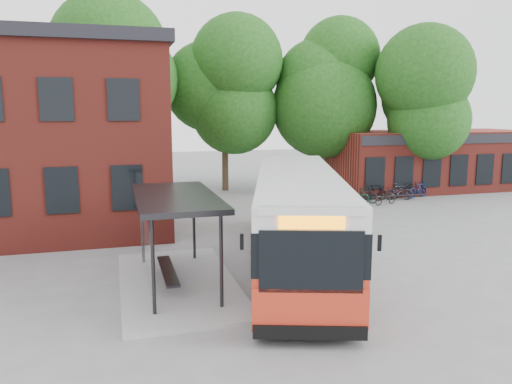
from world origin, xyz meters
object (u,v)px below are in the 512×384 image
object	(u,v)px
bicycle_5	(399,192)
city_bus	(297,219)
bicycle_0	(355,196)
bicycle_1	(365,196)
bus_shelter	(177,240)
bicycle_6	(403,191)
bicycle_7	(418,190)
bicycle_2	(385,197)
bicycle_3	(375,193)

from	to	relation	value
bicycle_5	city_bus	bearing A→B (deg)	144.48
bicycle_0	bicycle_1	distance (m)	0.66
bus_shelter	bicycle_6	distance (m)	19.23
bicycle_5	bicycle_6	size ratio (longest dim) A/B	0.98
bus_shelter	bicycle_1	xyz separation A→B (m)	(12.26, 10.87, -0.99)
bicycle_1	bicycle_7	distance (m)	4.23
bus_shelter	bicycle_7	bearing A→B (deg)	35.54
bicycle_2	bicycle_6	xyz separation A→B (m)	(2.06, 1.41, 0.02)
city_bus	bicycle_6	bearing A→B (deg)	61.85
bicycle_1	bicycle_3	xyz separation A→B (m)	(1.15, 0.80, 0.02)
bus_shelter	bicycle_0	xyz separation A→B (m)	(11.60, 10.86, -0.98)
bicycle_0	bicycle_5	xyz separation A→B (m)	(3.22, 0.48, 0.06)
bicycle_3	bicycle_5	world-z (taller)	bicycle_5
bicycle_3	bicycle_2	bearing A→B (deg)	164.49
bicycle_1	bicycle_0	bearing A→B (deg)	112.24
bicycle_2	bicycle_5	bearing A→B (deg)	-73.54
bicycle_1	bicycle_5	world-z (taller)	bicycle_5
bicycle_0	city_bus	bearing A→B (deg)	151.00
bus_shelter	bicycle_2	distance (m)	16.75
bicycle_1	bicycle_5	size ratio (longest dim) A/B	0.88
bicycle_7	bicycle_3	bearing A→B (deg)	71.98
bicycle_0	bicycle_6	xyz separation A→B (m)	(3.70, 0.76, 0.00)
bicycle_0	bicycle_7	bearing A→B (deg)	-72.36
bus_shelter	bicycle_3	bearing A→B (deg)	41.02
bicycle_0	bicycle_5	distance (m)	3.25
bicycle_1	bicycle_6	distance (m)	3.12
city_bus	bicycle_2	bearing A→B (deg)	63.71
bus_shelter	bicycle_0	distance (m)	15.92
bicycle_6	bicycle_3	bearing A→B (deg)	87.10
city_bus	bicycle_7	bearing A→B (deg)	59.37
bicycle_1	bicycle_3	bearing A→B (deg)	-34.04
bicycle_7	bicycle_2	bearing A→B (deg)	96.52
bicycle_0	bicycle_7	xyz separation A→B (m)	(4.81, 0.86, 0.05)
bus_shelter	bicycle_1	bearing A→B (deg)	41.56
bicycle_6	city_bus	bearing A→B (deg)	132.75
bus_shelter	bicycle_6	size ratio (longest dim) A/B	3.92
bicycle_7	bicycle_6	bearing A→B (deg)	76.40
bus_shelter	bicycle_7	world-z (taller)	bus_shelter
city_bus	bicycle_6	distance (m)	15.30
bus_shelter	bicycle_1	distance (m)	16.42
bus_shelter	city_bus	bearing A→B (deg)	13.20
city_bus	bus_shelter	bearing A→B (deg)	-148.97
bus_shelter	bicycle_2	size ratio (longest dim) A/B	4.09
bicycle_1	bus_shelter	bearing A→B (deg)	152.78
bicycle_5	bicycle_6	distance (m)	0.55
bicycle_0	bicycle_5	size ratio (longest dim) A/B	1.02
bicycle_2	bicycle_7	bearing A→B (deg)	-83.71
city_bus	bicycle_2	world-z (taller)	city_bus
city_bus	bicycle_6	xyz separation A→B (m)	(10.97, 10.60, -1.18)
bicycle_7	city_bus	bearing A→B (deg)	112.52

